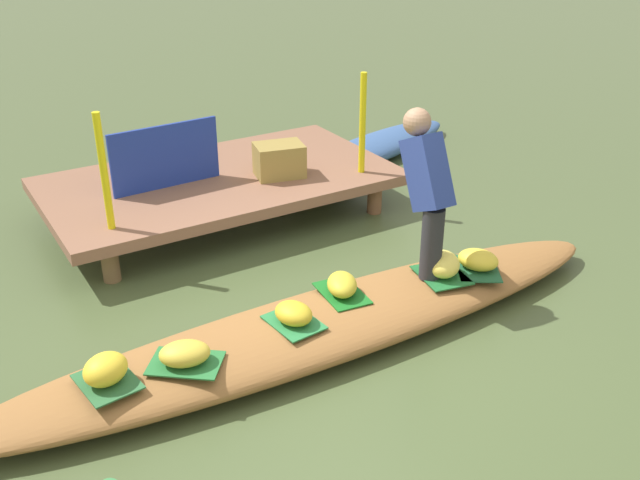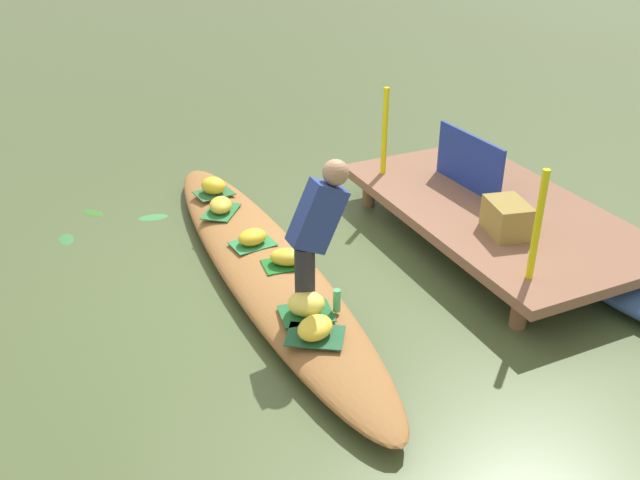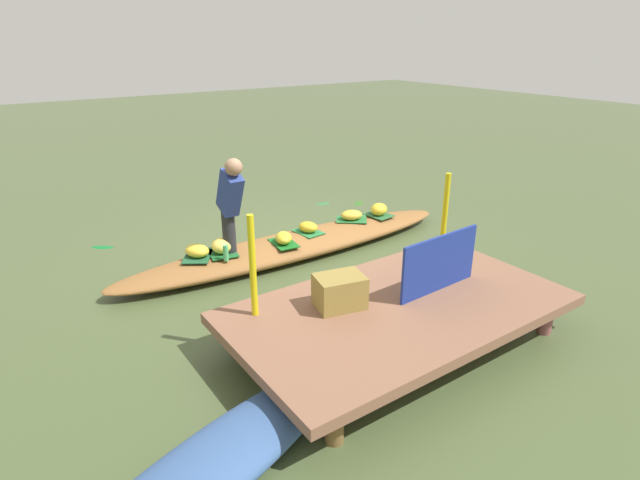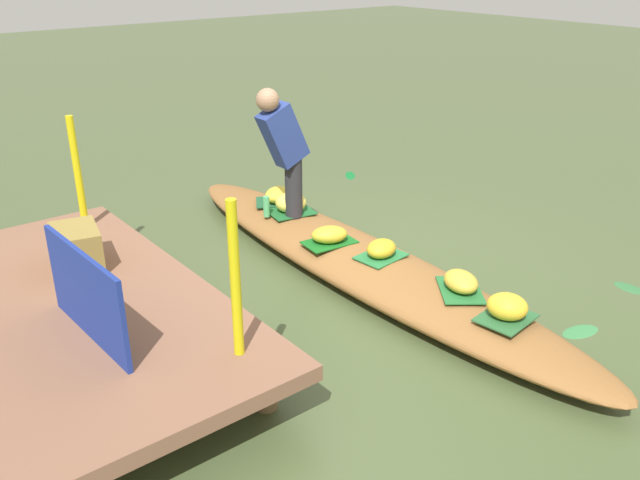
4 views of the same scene
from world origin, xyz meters
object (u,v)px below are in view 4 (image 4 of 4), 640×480
(banana_bunch_0, at_px, (278,195))
(market_banner, at_px, (86,295))
(vendor_person, at_px, (284,146))
(banana_bunch_4, at_px, (381,248))
(banana_bunch_5, at_px, (329,235))
(banana_bunch_1, at_px, (507,306))
(produce_crate, at_px, (77,248))
(vendor_boat, at_px, (358,261))
(banana_bunch_3, at_px, (291,203))
(water_bottle, at_px, (266,207))
(banana_bunch_2, at_px, (461,281))

(banana_bunch_0, bearing_deg, market_banner, 121.90)
(vendor_person, distance_m, market_banner, 2.52)
(market_banner, bearing_deg, banana_bunch_4, -93.27)
(banana_bunch_4, xyz_separation_m, banana_bunch_5, (0.48, 0.15, 0.00))
(market_banner, bearing_deg, banana_bunch_1, -120.95)
(banana_bunch_0, xyz_separation_m, vendor_person, (-0.39, 0.19, 0.61))
(banana_bunch_1, distance_m, vendor_person, 2.48)
(banana_bunch_5, distance_m, produce_crate, 2.01)
(vendor_boat, height_order, banana_bunch_3, banana_bunch_3)
(banana_bunch_5, bearing_deg, banana_bunch_0, -11.82)
(water_bottle, bearing_deg, banana_bunch_4, -170.32)
(banana_bunch_0, bearing_deg, banana_bunch_5, 168.18)
(banana_bunch_4, distance_m, market_banner, 2.39)
(banana_bunch_5, bearing_deg, vendor_person, -2.77)
(vendor_boat, distance_m, produce_crate, 2.23)
(banana_bunch_5, bearing_deg, vendor_boat, -152.89)
(produce_crate, bearing_deg, banana_bunch_1, -137.68)
(vendor_boat, relative_size, produce_crate, 11.17)
(water_bottle, bearing_deg, market_banner, 120.87)
(banana_bunch_3, bearing_deg, vendor_boat, 177.54)
(banana_bunch_2, bearing_deg, water_bottle, 7.58)
(banana_bunch_4, height_order, vendor_person, vendor_person)
(vendor_boat, height_order, produce_crate, produce_crate)
(banana_bunch_2, distance_m, market_banner, 2.57)
(vendor_boat, bearing_deg, water_bottle, 11.00)
(banana_bunch_1, xyz_separation_m, banana_bunch_3, (2.49, -0.03, 0.00))
(banana_bunch_2, bearing_deg, vendor_person, 5.09)
(banana_bunch_2, relative_size, produce_crate, 0.70)
(vendor_boat, height_order, banana_bunch_1, banana_bunch_1)
(banana_bunch_1, height_order, banana_bunch_2, banana_bunch_1)
(vendor_boat, relative_size, market_banner, 4.87)
(banana_bunch_2, relative_size, market_banner, 0.31)
(banana_bunch_3, distance_m, vendor_person, 0.62)
(produce_crate, bearing_deg, water_bottle, -81.20)
(banana_bunch_1, height_order, produce_crate, produce_crate)
(banana_bunch_0, height_order, produce_crate, produce_crate)
(water_bottle, height_order, produce_crate, produce_crate)
(water_bottle, bearing_deg, banana_bunch_2, -172.42)
(produce_crate, bearing_deg, banana_bunch_3, -83.78)
(banana_bunch_2, height_order, banana_bunch_3, banana_bunch_3)
(water_bottle, bearing_deg, produce_crate, 98.80)
(vendor_person, height_order, market_banner, vendor_person)
(vendor_boat, xyz_separation_m, banana_bunch_4, (-0.24, -0.03, 0.20))
(banana_bunch_3, bearing_deg, banana_bunch_0, -11.38)
(banana_bunch_5, relative_size, water_bottle, 1.60)
(banana_bunch_5, bearing_deg, produce_crate, 74.13)
(vendor_boat, height_order, banana_bunch_0, banana_bunch_0)
(vendor_boat, relative_size, banana_bunch_1, 17.95)
(banana_bunch_2, xyz_separation_m, produce_crate, (1.81, 2.13, 0.22))
(banana_bunch_0, bearing_deg, water_bottle, 128.67)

